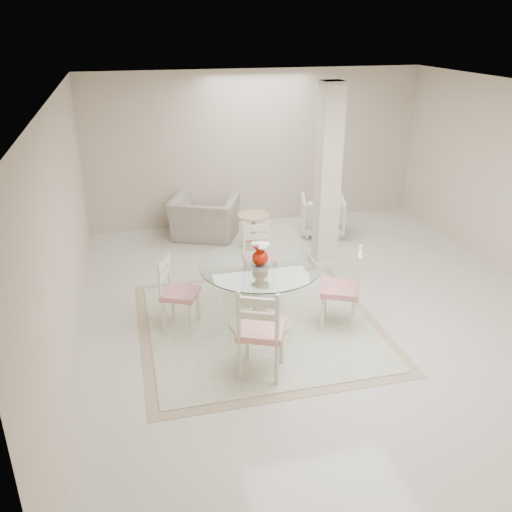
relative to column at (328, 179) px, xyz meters
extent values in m
plane|color=beige|center=(-0.50, -1.30, -1.35)|extent=(7.00, 7.00, 0.00)
cube|color=beige|center=(-0.50, 2.20, 0.00)|extent=(6.00, 0.02, 2.70)
cube|color=beige|center=(-3.50, -1.30, 0.00)|extent=(0.02, 7.00, 2.70)
cube|color=white|center=(-0.50, -1.30, 1.35)|extent=(6.00, 7.00, 0.02)
cube|color=beige|center=(0.00, 0.00, 0.00)|extent=(0.30, 0.30, 2.70)
cube|color=tan|center=(-1.39, -1.52, -1.35)|extent=(2.89, 2.89, 0.01)
cube|color=beige|center=(-1.39, -1.52, -1.34)|extent=(2.64, 2.64, 0.01)
cylinder|color=beige|center=(-1.39, -1.52, -1.32)|extent=(0.74, 0.74, 0.05)
cylinder|color=beige|center=(-1.39, -1.52, -0.92)|extent=(0.19, 0.19, 0.76)
cylinder|color=beige|center=(-1.39, -1.52, -0.56)|extent=(0.31, 0.31, 0.03)
cylinder|color=white|center=(-1.39, -1.52, -0.54)|extent=(1.42, 1.42, 0.01)
ellipsoid|color=#AD1605|center=(-1.39, -1.52, -0.44)|extent=(0.19, 0.19, 0.18)
cylinder|color=#AD1605|center=(-1.39, -1.52, -0.33)|extent=(0.10, 0.10, 0.05)
cylinder|color=#AD1605|center=(-1.39, -1.52, -0.29)|extent=(0.17, 0.17, 0.02)
ellipsoid|color=silver|center=(-1.39, -1.52, -0.27)|extent=(0.11, 0.11, 0.05)
ellipsoid|color=silver|center=(-1.33, -1.50, -0.28)|extent=(0.11, 0.11, 0.05)
ellipsoid|color=silver|center=(-1.44, -1.49, -0.28)|extent=(0.11, 0.11, 0.05)
ellipsoid|color=silver|center=(-1.38, -1.58, -0.29)|extent=(0.11, 0.11, 0.05)
ellipsoid|color=silver|center=(-1.34, -1.56, -0.27)|extent=(0.11, 0.11, 0.05)
cylinder|color=#F1E3C6|center=(-0.55, -1.50, -1.12)|extent=(0.04, 0.04, 0.46)
cylinder|color=#F1E3C6|center=(-0.71, -1.83, -1.12)|extent=(0.04, 0.04, 0.46)
cylinder|color=#F1E3C6|center=(-0.23, -1.65, -1.12)|extent=(0.04, 0.04, 0.46)
cylinder|color=#F1E3C6|center=(-0.38, -1.98, -1.12)|extent=(0.04, 0.04, 0.46)
cube|color=#B21219|center=(-0.47, -1.74, -0.85)|extent=(0.59, 0.59, 0.07)
cube|color=#F1E3C6|center=(-0.28, -1.83, -0.52)|extent=(0.21, 0.38, 0.54)
cylinder|color=beige|center=(-1.34, -0.76, -1.13)|extent=(0.04, 0.04, 0.44)
cylinder|color=beige|center=(-1.00, -0.77, -1.13)|extent=(0.04, 0.04, 0.44)
cylinder|color=beige|center=(-1.33, -0.42, -1.13)|extent=(0.04, 0.04, 0.44)
cylinder|color=beige|center=(-0.99, -0.43, -1.13)|extent=(0.04, 0.04, 0.44)
cube|color=#B01221|center=(-1.17, -0.60, -0.88)|extent=(0.43, 0.43, 0.07)
cube|color=beige|center=(-1.16, -0.41, -0.56)|extent=(0.38, 0.05, 0.51)
cylinder|color=#F2E5C7|center=(-2.23, -1.51, -1.14)|extent=(0.04, 0.04, 0.42)
cylinder|color=#F2E5C7|center=(-2.10, -1.22, -1.14)|extent=(0.04, 0.04, 0.42)
cylinder|color=#F2E5C7|center=(-2.53, -1.38, -1.14)|extent=(0.04, 0.04, 0.42)
cylinder|color=#F2E5C7|center=(-2.39, -1.08, -1.14)|extent=(0.04, 0.04, 0.42)
cube|color=#B01219|center=(-2.31, -1.30, -0.90)|extent=(0.53, 0.53, 0.06)
cube|color=#F2E5C7|center=(-2.48, -1.22, -0.60)|extent=(0.19, 0.35, 0.49)
cylinder|color=beige|center=(-1.36, -2.35, -1.11)|extent=(0.05, 0.05, 0.49)
cylinder|color=beige|center=(-1.71, -2.19, -1.11)|extent=(0.05, 0.05, 0.49)
cylinder|color=beige|center=(-1.52, -2.70, -1.11)|extent=(0.05, 0.05, 0.49)
cylinder|color=beige|center=(-1.86, -2.54, -1.11)|extent=(0.05, 0.05, 0.49)
cube|color=red|center=(-1.61, -2.44, -0.83)|extent=(0.62, 0.62, 0.07)
cube|color=beige|center=(-1.70, -2.64, -0.47)|extent=(0.41, 0.22, 0.57)
imported|color=gray|center=(-1.57, 1.58, -1.00)|extent=(1.37, 1.30, 0.70)
imported|color=white|center=(0.44, 1.27, -1.02)|extent=(0.89, 0.90, 0.67)
cylinder|color=tan|center=(-0.85, 1.01, -1.33)|extent=(0.50, 0.50, 0.04)
cylinder|color=tan|center=(-0.85, 1.01, -1.08)|extent=(0.07, 0.07, 0.48)
cylinder|color=tan|center=(-0.85, 1.01, -0.82)|extent=(0.52, 0.52, 0.03)
camera|label=1|loc=(-2.82, -7.07, 2.08)|focal=38.00mm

